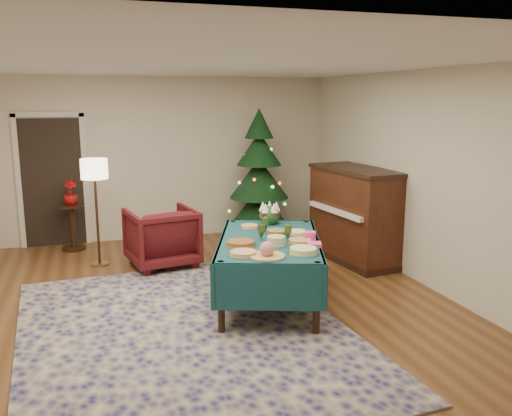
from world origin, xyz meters
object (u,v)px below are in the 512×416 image
object	(u,v)px
floor_lamp	(95,175)
armchair	(162,234)
buffet_table	(269,252)
christmas_tree	(259,181)
piano	(356,216)
gift_box	(310,236)
side_table	(73,228)
potted_plant	(71,198)

from	to	relation	value
floor_lamp	armchair	bearing A→B (deg)	-19.57
buffet_table	christmas_tree	world-z (taller)	christmas_tree
floor_lamp	piano	distance (m)	3.76
gift_box	side_table	world-z (taller)	gift_box
gift_box	potted_plant	bearing A→B (deg)	129.35
floor_lamp	side_table	xyz separation A→B (m)	(-0.37, 0.95, -0.94)
buffet_table	armchair	distance (m)	2.05
side_table	piano	world-z (taller)	piano
gift_box	piano	xyz separation A→B (m)	(1.32, 1.44, -0.15)
armchair	side_table	size ratio (longest dim) A/B	1.28
floor_lamp	christmas_tree	size ratio (longest dim) A/B	0.70
armchair	christmas_tree	bearing A→B (deg)	-160.12
side_table	piano	bearing A→B (deg)	-24.32
buffet_table	gift_box	xyz separation A→B (m)	(0.41, -0.21, 0.20)
piano	potted_plant	bearing A→B (deg)	155.68
gift_box	christmas_tree	world-z (taller)	christmas_tree
side_table	buffet_table	bearing A→B (deg)	-53.54
buffet_table	floor_lamp	size ratio (longest dim) A/B	1.46
floor_lamp	gift_box	bearing A→B (deg)	-44.99
buffet_table	christmas_tree	xyz separation A→B (m)	(0.76, 2.82, 0.37)
gift_box	armchair	distance (m)	2.47
gift_box	side_table	bearing A→B (deg)	129.35
buffet_table	side_table	distance (m)	3.78
buffet_table	side_table	xyz separation A→B (m)	(-2.24, 3.03, -0.26)
potted_plant	christmas_tree	distance (m)	3.01
floor_lamp	christmas_tree	xyz separation A→B (m)	(2.63, 0.74, -0.31)
buffet_table	gift_box	bearing A→B (deg)	-26.42
gift_box	armchair	world-z (taller)	armchair
gift_box	side_table	xyz separation A→B (m)	(-2.65, 3.24, -0.47)
armchair	christmas_tree	distance (m)	2.12
side_table	christmas_tree	xyz separation A→B (m)	(3.00, -0.21, 0.64)
gift_box	side_table	size ratio (longest dim) A/B	0.17
potted_plant	floor_lamp	bearing A→B (deg)	-68.82
buffet_table	armchair	size ratio (longest dim) A/B	2.42
buffet_table	potted_plant	bearing A→B (deg)	126.46
armchair	floor_lamp	size ratio (longest dim) A/B	0.60
christmas_tree	buffet_table	bearing A→B (deg)	-105.04
potted_plant	christmas_tree	bearing A→B (deg)	-4.01
potted_plant	buffet_table	bearing A→B (deg)	-53.54
potted_plant	christmas_tree	world-z (taller)	christmas_tree
potted_plant	piano	bearing A→B (deg)	-24.32
armchair	potted_plant	size ratio (longest dim) A/B	2.41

